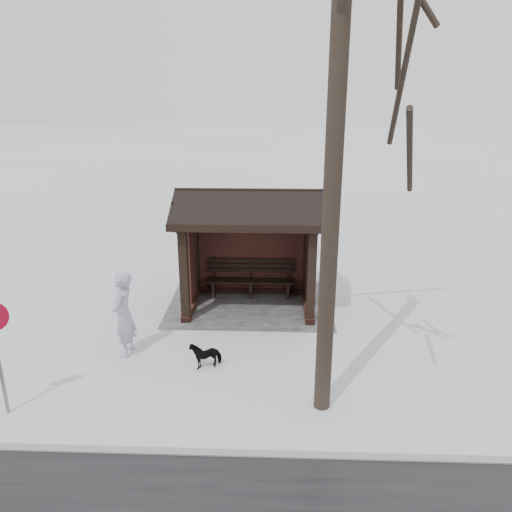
{
  "coord_description": "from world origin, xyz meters",
  "views": [
    {
      "loc": [
        -0.62,
        11.81,
        5.41
      ],
      "look_at": [
        -0.2,
        0.8,
        1.66
      ],
      "focal_mm": 35.0,
      "sensor_mm": 36.0,
      "label": 1
    }
  ],
  "objects_px": {
    "bus_shelter": "(250,224)",
    "pedestrian": "(124,314)",
    "dog": "(206,354)",
    "tree_near": "(340,30)"
  },
  "relations": [
    {
      "from": "pedestrian",
      "to": "dog",
      "type": "relative_size",
      "value": 2.93
    },
    {
      "from": "pedestrian",
      "to": "dog",
      "type": "bearing_deg",
      "value": 78.59
    },
    {
      "from": "bus_shelter",
      "to": "pedestrian",
      "type": "height_order",
      "value": "bus_shelter"
    },
    {
      "from": "bus_shelter",
      "to": "pedestrian",
      "type": "distance_m",
      "value": 3.86
    },
    {
      "from": "tree_near",
      "to": "dog",
      "type": "height_order",
      "value": "tree_near"
    },
    {
      "from": "tree_near",
      "to": "bus_shelter",
      "type": "bearing_deg",
      "value": -71.01
    },
    {
      "from": "tree_near",
      "to": "dog",
      "type": "bearing_deg",
      "value": -29.46
    },
    {
      "from": "pedestrian",
      "to": "bus_shelter",
      "type": "bearing_deg",
      "value": 139.09
    },
    {
      "from": "tree_near",
      "to": "dog",
      "type": "relative_size",
      "value": 14.35
    },
    {
      "from": "dog",
      "to": "pedestrian",
      "type": "bearing_deg",
      "value": -125.17
    }
  ]
}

